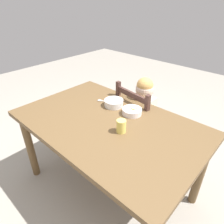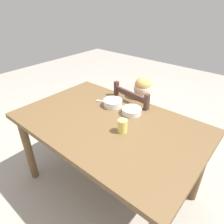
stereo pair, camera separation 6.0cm
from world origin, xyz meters
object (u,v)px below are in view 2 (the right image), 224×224
(dining_chair, at_px, (138,124))
(bowl_of_carrots, at_px, (132,111))
(dining_table, at_px, (108,131))
(spoon, at_px, (100,101))
(child_figure, at_px, (140,109))
(drinking_cup, at_px, (122,126))
(bowl_of_peas, at_px, (113,103))

(dining_chair, bearing_deg, bowl_of_carrots, -69.98)
(dining_table, height_order, spoon, spoon)
(dining_table, distance_m, bowl_of_carrots, 0.26)
(child_figure, bearing_deg, bowl_of_carrots, -70.73)
(child_figure, height_order, spoon, child_figure)
(drinking_cup, bearing_deg, dining_table, 168.38)
(child_figure, distance_m, drinking_cup, 0.61)
(bowl_of_peas, distance_m, spoon, 0.15)
(bowl_of_peas, bearing_deg, drinking_cup, -39.91)
(bowl_of_peas, height_order, bowl_of_carrots, bowl_of_peas)
(dining_table, distance_m, dining_chair, 0.56)
(dining_table, distance_m, child_figure, 0.51)
(bowl_of_peas, bearing_deg, spoon, -176.39)
(dining_chair, height_order, spoon, dining_chair)
(bowl_of_peas, bearing_deg, bowl_of_carrots, 0.00)
(dining_table, bearing_deg, bowl_of_carrots, 73.11)
(bowl_of_carrots, height_order, spoon, bowl_of_carrots)
(bowl_of_carrots, distance_m, drinking_cup, 0.27)
(child_figure, distance_m, bowl_of_peas, 0.35)
(dining_chair, bearing_deg, spoon, -127.66)
(dining_chair, xyz_separation_m, drinking_cup, (0.21, -0.55, 0.36))
(drinking_cup, bearing_deg, child_figure, 110.15)
(spoon, bearing_deg, child_figure, 50.81)
(dining_table, distance_m, drinking_cup, 0.22)
(bowl_of_carrots, xyz_separation_m, drinking_cup, (0.10, -0.25, 0.02))
(spoon, xyz_separation_m, drinking_cup, (0.45, -0.24, 0.04))
(spoon, bearing_deg, dining_table, -36.72)
(dining_table, relative_size, bowl_of_peas, 8.79)
(bowl_of_carrots, relative_size, drinking_cup, 1.66)
(bowl_of_peas, xyz_separation_m, drinking_cup, (0.30, -0.25, 0.02))
(dining_chair, height_order, child_figure, child_figure)
(child_figure, relative_size, drinking_cup, 9.72)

